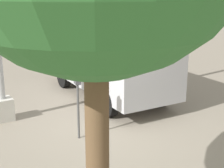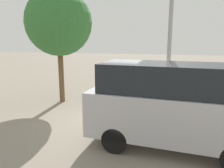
# 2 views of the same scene
# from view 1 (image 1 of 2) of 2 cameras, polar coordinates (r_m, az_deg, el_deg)

# --- Properties ---
(ground_plane) EXTENTS (80.00, 80.00, 0.00)m
(ground_plane) POSITION_cam_1_polar(r_m,az_deg,el_deg) (7.65, -0.79, -8.36)
(ground_plane) COLOR gray
(parking_meter_near) EXTENTS (0.22, 0.15, 1.55)m
(parking_meter_near) POSITION_cam_1_polar(r_m,az_deg,el_deg) (7.11, -5.75, -0.53)
(parking_meter_near) COLOR #4C4C4C
(parking_meter_near) RESTS_ON ground
(parked_van) EXTENTS (4.85, 2.06, 2.43)m
(parked_van) POSITION_cam_1_polar(r_m,az_deg,el_deg) (9.90, -0.57, 5.20)
(parked_van) COLOR #B2B2B7
(parked_van) RESTS_ON ground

